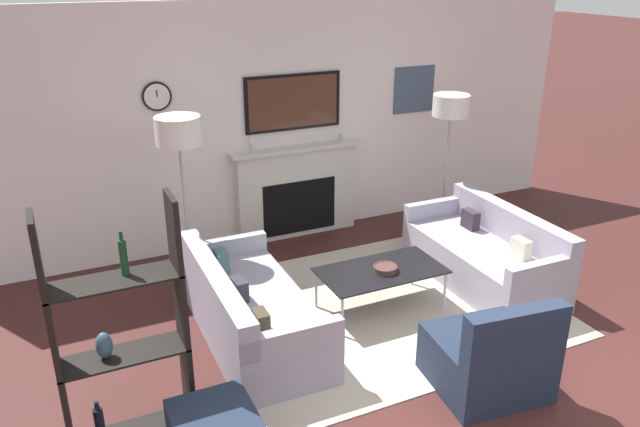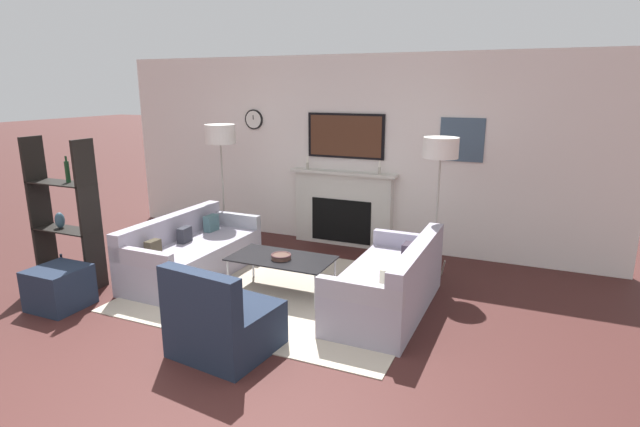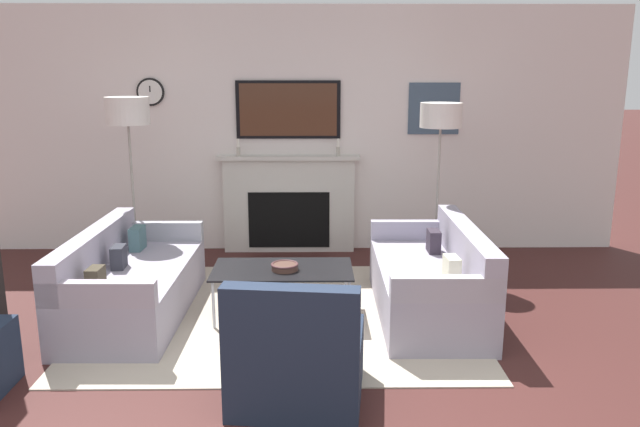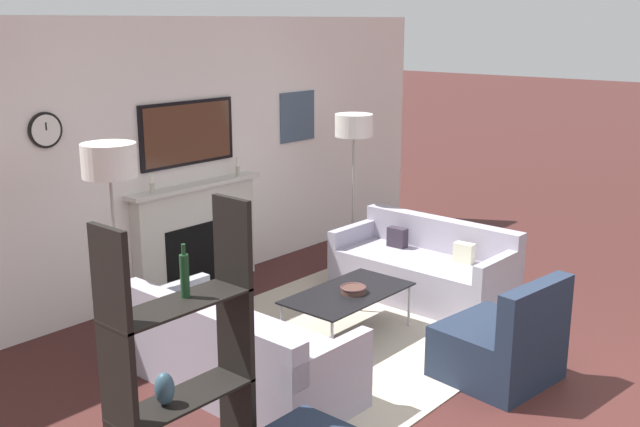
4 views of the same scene
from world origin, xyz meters
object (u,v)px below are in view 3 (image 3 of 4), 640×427
Objects in this scene: coffee_table at (283,271)px; floor_lamp_right at (441,118)px; armchair at (297,359)px; decorative_bowl at (285,266)px; couch_right at (431,282)px; floor_lamp_left at (127,113)px; couch_left at (131,285)px.

coffee_table is 0.67× the size of floor_lamp_right.
armchair is 3.84× the size of decorative_bowl.
couch_right is 0.99× the size of floor_lamp_left.
floor_lamp_right reaches higher than couch_right.
floor_lamp_left is at bearing 102.73° from couch_left.
couch_left is 1.07× the size of floor_lamp_right.
coffee_table is at bearing -178.59° from couch_right.
floor_lamp_left is 3.00m from floor_lamp_right.
armchair is 3.11m from floor_lamp_right.
armchair reaches higher than couch_right.
decorative_bowl is (-1.22, -0.07, 0.17)m from couch_right.
coffee_table is 2.20m from floor_lamp_right.
floor_lamp_right reaches higher than armchair.
coffee_table is at bearing 96.28° from armchair.
floor_lamp_left is at bearing 143.53° from coffee_table.
floor_lamp_left is at bearing 158.43° from couch_right.
floor_lamp_right reaches higher than couch_left.
couch_right is at bearing 1.41° from coffee_table.
couch_left is 3.23m from floor_lamp_right.
armchair is 0.75× the size of coffee_table.
armchair is 1.35m from decorative_bowl.
couch_left is 2.51m from couch_right.
coffee_table is at bearing -1.46° from couch_left.
decorative_bowl is at bearing 95.65° from armchair.
coffee_table is at bearing -143.01° from floor_lamp_right.
armchair is 0.49× the size of floor_lamp_left.
floor_lamp_left is at bearing 142.86° from decorative_bowl.
armchair reaches higher than coffee_table.
floor_lamp_right is at bearing 36.99° from coffee_table.
armchair is 0.51× the size of floor_lamp_right.
decorative_bowl is 2.18m from floor_lamp_right.
decorative_bowl is 0.13× the size of floor_lamp_left.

